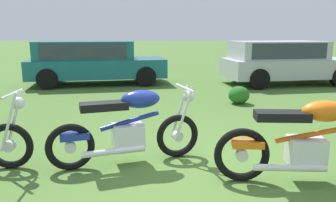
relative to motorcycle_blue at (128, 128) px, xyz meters
name	(u,v)px	position (x,y,z in m)	size (l,w,h in m)	color
ground_plane	(212,169)	(1.09, -0.19, -0.49)	(120.00, 120.00, 0.00)	#476B2D
motorcycle_blue	(128,128)	(0.00, 0.00, 0.00)	(1.96, 0.99, 1.02)	black
motorcycle_orange	(307,142)	(2.13, -0.52, 0.00)	(2.07, 0.64, 1.02)	black
car_teal	(92,59)	(-2.23, 6.75, 0.34)	(4.70, 2.67, 1.43)	#19606B
car_silver	(282,59)	(4.11, 6.93, 0.34)	(4.44, 2.59, 1.43)	#B2B5BA
shrub_low	(239,95)	(2.14, 3.80, -0.27)	(0.51, 0.52, 0.43)	#23631E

